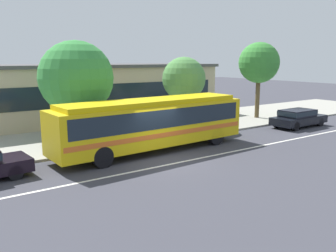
# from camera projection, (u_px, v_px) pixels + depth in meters

# --- Properties ---
(ground_plane) EXTENTS (120.00, 120.00, 0.00)m
(ground_plane) POSITION_uv_depth(u_px,v_px,m) (163.00, 160.00, 17.51)
(ground_plane) COLOR #393941
(sidewalk_slab) EXTENTS (60.00, 8.00, 0.12)m
(sidewalk_slab) POSITION_uv_depth(u_px,v_px,m) (102.00, 134.00, 23.23)
(sidewalk_slab) COLOR #99968B
(sidewalk_slab) RESTS_ON ground_plane
(lane_stripe_center) EXTENTS (56.00, 0.16, 0.01)m
(lane_stripe_center) POSITION_uv_depth(u_px,v_px,m) (172.00, 164.00, 16.86)
(lane_stripe_center) COLOR silver
(lane_stripe_center) RESTS_ON ground_plane
(transit_bus) EXTENTS (11.14, 2.94, 2.81)m
(transit_bus) POSITION_uv_depth(u_px,v_px,m) (153.00, 121.00, 18.93)
(transit_bus) COLOR gold
(transit_bus) RESTS_ON ground_plane
(sedan_far_ahead) EXTENTS (4.63, 1.89, 1.29)m
(sedan_far_ahead) POSITION_uv_depth(u_px,v_px,m) (298.00, 117.00, 25.95)
(sedan_far_ahead) COLOR black
(sedan_far_ahead) RESTS_ON ground_plane
(pedestrian_waiting_near_sign) EXTENTS (0.47, 0.47, 1.63)m
(pedestrian_waiting_near_sign) POSITION_uv_depth(u_px,v_px,m) (185.00, 117.00, 23.70)
(pedestrian_waiting_near_sign) COLOR #6D7153
(pedestrian_waiting_near_sign) RESTS_ON sidewalk_slab
(bus_stop_sign) EXTENTS (0.08, 0.44, 2.46)m
(bus_stop_sign) POSITION_uv_depth(u_px,v_px,m) (192.00, 110.00, 22.72)
(bus_stop_sign) COLOR gray
(bus_stop_sign) RESTS_ON sidewalk_slab
(street_tree_near_stop) EXTENTS (4.25, 4.25, 5.84)m
(street_tree_near_stop) POSITION_uv_depth(u_px,v_px,m) (76.00, 78.00, 20.24)
(street_tree_near_stop) COLOR brown
(street_tree_near_stop) RESTS_ON sidewalk_slab
(street_tree_mid_block) EXTENTS (3.07, 3.07, 4.95)m
(street_tree_mid_block) POSITION_uv_depth(u_px,v_px,m) (184.00, 79.00, 25.01)
(street_tree_mid_block) COLOR brown
(street_tree_mid_block) RESTS_ON sidewalk_slab
(street_tree_far_end) EXTENTS (3.29, 3.29, 6.15)m
(street_tree_far_end) POSITION_uv_depth(u_px,v_px,m) (259.00, 63.00, 28.78)
(street_tree_far_end) COLOR brown
(street_tree_far_end) RESTS_ON sidewalk_slab
(station_building) EXTENTS (21.67, 7.64, 4.49)m
(station_building) POSITION_uv_depth(u_px,v_px,m) (89.00, 92.00, 29.25)
(station_building) COLOR tan
(station_building) RESTS_ON ground_plane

